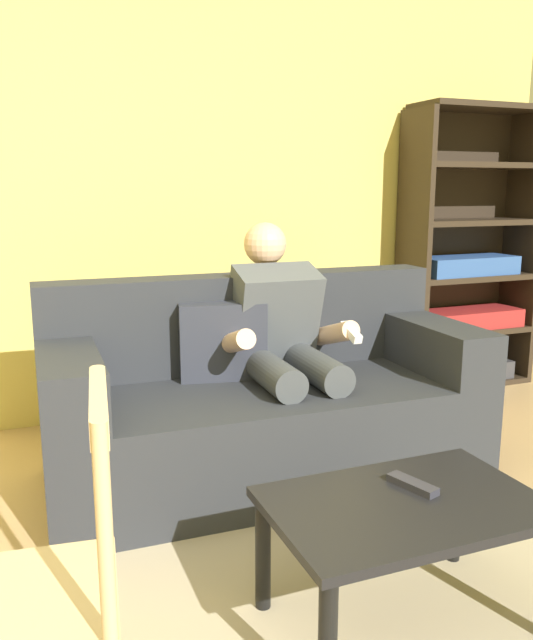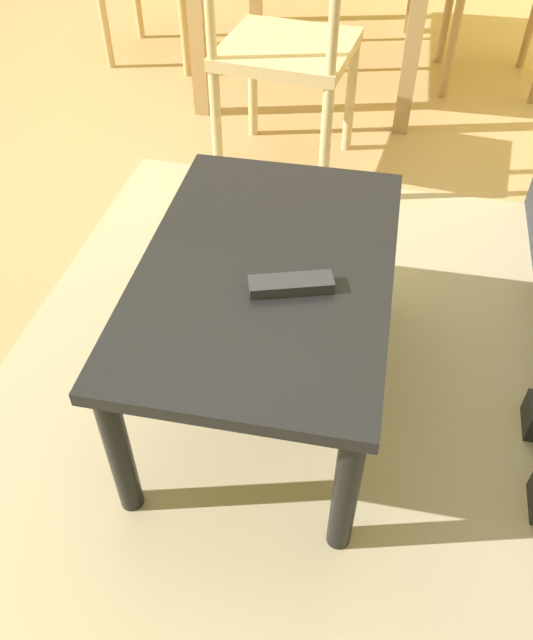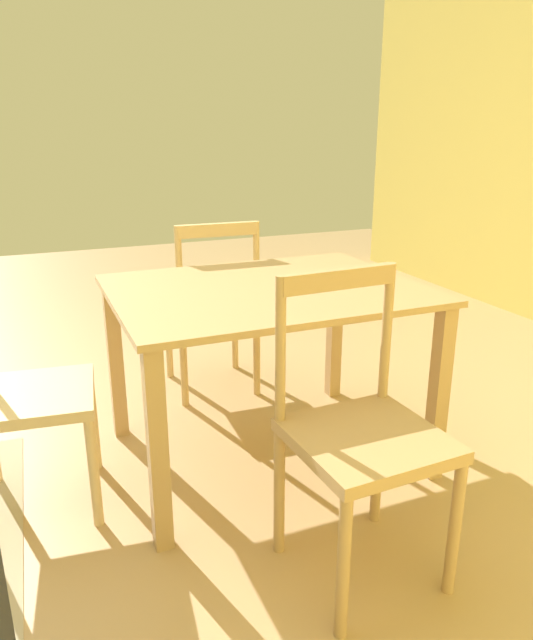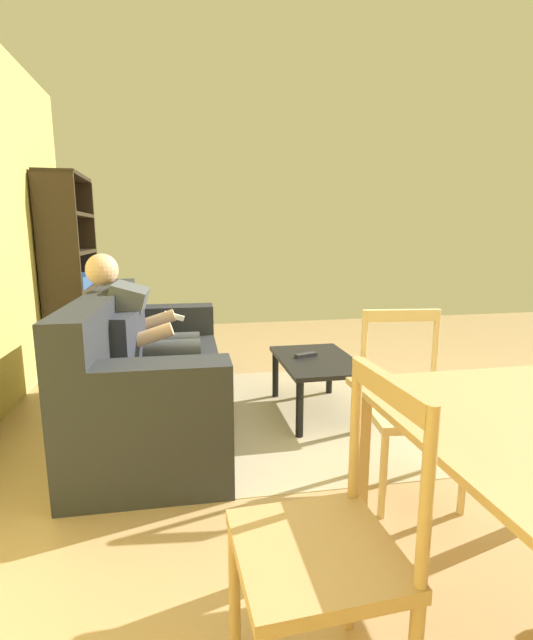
{
  "view_description": "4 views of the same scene",
  "coord_description": "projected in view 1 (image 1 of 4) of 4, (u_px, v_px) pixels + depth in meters",
  "views": [
    {
      "loc": [
        0.01,
        -1.01,
        1.33
      ],
      "look_at": [
        1.05,
        1.61,
        0.75
      ],
      "focal_mm": 36.24,
      "sensor_mm": 36.0,
      "label": 1
    },
    {
      "loc": [
        2.08,
        0.69,
        1.27
      ],
      "look_at": [
        1.05,
        0.49,
        0.25
      ],
      "focal_mm": 36.13,
      "sensor_mm": 36.0,
      "label": 2
    },
    {
      "loc": [
        -0.06,
        2.41,
        1.34
      ],
      "look_at": [
        -0.92,
        0.35,
        0.6
      ],
      "focal_mm": 33.26,
      "sensor_mm": 36.0,
      "label": 3
    },
    {
      "loc": [
        -1.94,
        1.44,
        1.3
      ],
      "look_at": [
        0.06,
        1.05,
        0.9
      ],
      "focal_mm": 25.28,
      "sensor_mm": 36.0,
      "label": 4
    }
  ],
  "objects": [
    {
      "name": "bookshelf",
      "position": [
        465.0,
        273.0,
        4.35
      ],
      "size": [
        0.92,
        0.36,
        1.85
      ],
      "color": "#2D2319",
      "rests_on": "ground_plane"
    },
    {
      "name": "dining_chair_facing_couch",
      "position": [
        34.0,
        601.0,
        1.41
      ],
      "size": [
        0.47,
        0.47,
        0.91
      ],
      "color": "#D1B27F",
      "rests_on": "ground_plane"
    },
    {
      "name": "wall_back",
      "position": [
        3.0,
        184.0,
        3.43
      ],
      "size": [
        6.91,
        0.12,
        2.69
      ],
      "primitive_type": "cube",
      "color": "#DBC660",
      "rests_on": "ground_plane"
    },
    {
      "name": "couch",
      "position": [
        261.0,
        402.0,
        3.02
      ],
      "size": [
        1.98,
        0.89,
        0.91
      ],
      "color": "#282B30",
      "rests_on": "ground_plane"
    },
    {
      "name": "coffee_table",
      "position": [
        405.0,
        519.0,
        1.94
      ],
      "size": [
        0.82,
        0.53,
        0.41
      ],
      "color": "black",
      "rests_on": "ground_plane"
    },
    {
      "name": "area_rug",
      "position": [
        400.0,
        621.0,
        2.01
      ],
      "size": [
        2.03,
        1.44,
        0.01
      ],
      "primitive_type": "cube",
      "rotation": [
        0.0,
        0.0,
        -0.02
      ],
      "color": "tan",
      "rests_on": "ground_plane"
    },
    {
      "name": "person_lounging",
      "position": [
        284.0,
        344.0,
        3.02
      ],
      "size": [
        0.6,
        0.93,
        1.16
      ],
      "color": "#4C5156",
      "rests_on": "ground_plane"
    },
    {
      "name": "tv_remote",
      "position": [
        412.0,
        484.0,
        2.01
      ],
      "size": [
        0.1,
        0.18,
        0.02
      ],
      "primitive_type": "cube",
      "rotation": [
        0.0,
        0.0,
        0.3
      ],
      "color": "#2D2D38",
      "rests_on": "coffee_table"
    }
  ]
}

